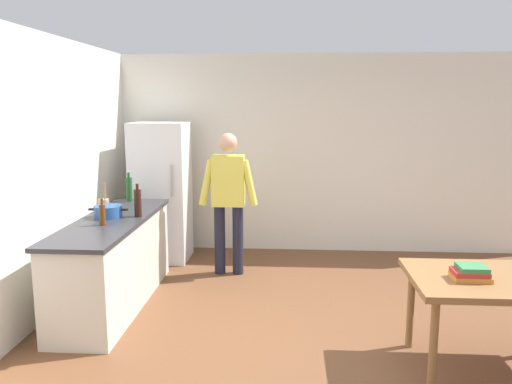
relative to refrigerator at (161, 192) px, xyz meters
name	(u,v)px	position (x,y,z in m)	size (l,w,h in m)	color
ground_plane	(314,346)	(1.90, -2.40, -0.90)	(14.00, 14.00, 0.00)	brown
wall_back	(306,154)	(1.90, 0.60, 0.45)	(6.40, 0.12, 2.70)	silver
wall_left	(19,183)	(-0.70, -2.20, 0.45)	(0.12, 5.60, 2.70)	silver
kitchen_counter	(114,262)	(-0.10, -1.60, -0.45)	(0.64, 2.20, 0.90)	beige
refrigerator	(161,192)	(0.00, 0.00, 0.00)	(0.70, 0.67, 1.80)	white
person	(228,194)	(0.95, -0.55, 0.08)	(0.70, 0.22, 1.70)	#1E1E2D
dining_table	(504,287)	(3.30, -2.70, -0.23)	(1.40, 0.90, 0.75)	olive
cooking_pot	(108,211)	(-0.16, -1.53, 0.06)	(0.40, 0.28, 0.12)	#285193
utensil_jar	(104,205)	(-0.29, -1.29, 0.08)	(0.11, 0.11, 0.32)	tan
bottle_wine_dark	(138,203)	(0.14, -1.48, 0.15)	(0.08, 0.08, 0.34)	black
bottle_wine_green	(129,189)	(-0.21, -0.66, 0.15)	(0.08, 0.08, 0.34)	#1E5123
bottle_beer_brown	(102,214)	(-0.09, -1.87, 0.11)	(0.06, 0.06, 0.26)	#5B3314
book_stack	(471,273)	(3.02, -2.77, -0.10)	(0.27, 0.20, 0.11)	orange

